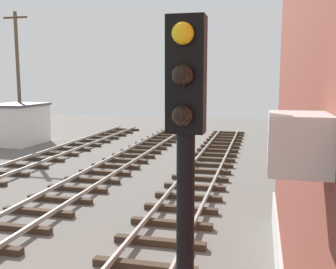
{
  "coord_description": "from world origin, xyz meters",
  "views": [
    {
      "loc": [
        3.87,
        -4.66,
        4.39
      ],
      "look_at": [
        0.01,
        11.39,
        2.05
      ],
      "focal_mm": 41.6,
      "sensor_mm": 36.0,
      "label": 1
    }
  ],
  "objects": [
    {
      "name": "control_hut",
      "position": [
        -12.27,
        18.59,
        1.39
      ],
      "size": [
        3.0,
        3.8,
        2.76
      ],
      "color": "silver",
      "rests_on": "ground"
    },
    {
      "name": "signal_mast",
      "position": [
        3.17,
        -1.03,
        3.15
      ],
      "size": [
        0.36,
        0.4,
        4.98
      ],
      "color": "black",
      "rests_on": "ground"
    },
    {
      "name": "utility_pole_far",
      "position": [
        -12.92,
        19.86,
        4.72
      ],
      "size": [
        1.8,
        0.24,
        9.04
      ],
      "color": "brown",
      "rests_on": "ground"
    }
  ]
}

